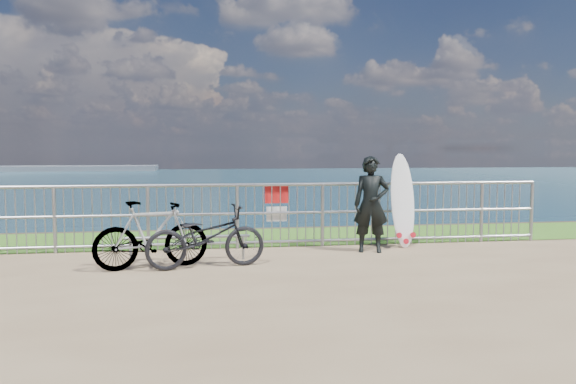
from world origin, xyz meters
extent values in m
plane|color=#397520|center=(0.00, 2.70, 0.01)|extent=(120.00, 120.00, 0.00)
cube|color=brown|center=(0.00, 3.90, -2.50)|extent=(120.00, 0.30, 5.00)
plane|color=navy|center=(0.00, 90.00, -5.00)|extent=(260.00, 260.00, 0.00)
cube|color=#565E68|center=(-50.00, 168.00, -4.25)|extent=(70.00, 12.00, 1.50)
cylinder|color=gray|center=(0.00, 1.60, 1.10)|extent=(10.00, 0.06, 0.06)
cylinder|color=gray|center=(0.00, 1.60, 0.61)|extent=(10.00, 0.05, 0.05)
cylinder|color=gray|center=(0.00, 1.60, 0.10)|extent=(10.00, 0.05, 0.05)
cylinder|color=gray|center=(-3.50, 1.60, 0.55)|extent=(0.06, 0.06, 1.10)
cylinder|color=gray|center=(-2.00, 1.60, 0.55)|extent=(0.06, 0.06, 1.10)
cylinder|color=gray|center=(-0.50, 1.60, 0.55)|extent=(0.06, 0.06, 1.10)
cylinder|color=gray|center=(1.00, 1.60, 0.55)|extent=(0.06, 0.06, 1.10)
cylinder|color=gray|center=(2.50, 1.60, 0.55)|extent=(0.06, 0.06, 1.10)
cylinder|color=gray|center=(4.00, 1.60, 0.55)|extent=(0.06, 0.06, 1.10)
cylinder|color=gray|center=(5.00, 1.60, 0.55)|extent=(0.06, 0.06, 1.10)
cube|color=red|center=(0.19, 1.66, 0.92)|extent=(0.42, 0.02, 0.30)
cube|color=white|center=(0.19, 1.66, 0.92)|extent=(0.38, 0.01, 0.08)
cube|color=white|center=(0.19, 1.66, 0.58)|extent=(0.36, 0.02, 0.26)
imported|color=black|center=(1.68, 0.93, 0.80)|extent=(0.66, 0.51, 1.60)
ellipsoid|color=white|center=(2.38, 1.35, 0.82)|extent=(0.45, 0.40, 1.65)
cone|color=red|center=(2.26, 1.23, 0.23)|extent=(0.10, 0.18, 0.10)
cone|color=red|center=(2.51, 1.23, 0.23)|extent=(0.10, 0.18, 0.10)
cone|color=red|center=(2.38, 1.23, 0.13)|extent=(0.10, 0.18, 0.10)
imported|color=black|center=(-1.05, 0.07, 0.45)|extent=(1.80, 0.89, 0.91)
imported|color=black|center=(-1.82, 0.14, 0.49)|extent=(1.70, 0.86, 0.98)
cylinder|color=gray|center=(-1.32, 0.62, 0.37)|extent=(1.90, 0.05, 0.05)
cylinder|color=gray|center=(-2.17, 0.62, 0.18)|extent=(0.04, 0.04, 0.37)
cylinder|color=gray|center=(-0.47, 0.62, 0.18)|extent=(0.04, 0.04, 0.37)
camera|label=1|loc=(-1.08, -8.03, 1.73)|focal=35.00mm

